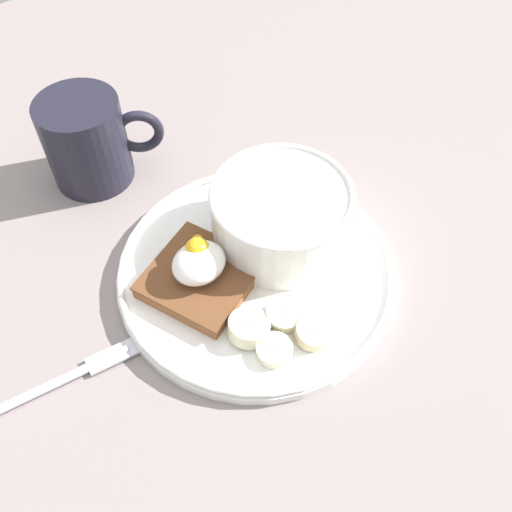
{
  "coord_description": "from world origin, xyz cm",
  "views": [
    {
      "loc": [
        -19.44,
        -23.3,
        44.73
      ],
      "look_at": [
        0.0,
        0.0,
        5.0
      ],
      "focal_mm": 40.0,
      "sensor_mm": 36.0,
      "label": 1
    }
  ],
  "objects_px": {
    "poached_egg": "(199,261)",
    "banana_slice_front": "(274,350)",
    "banana_slice_left": "(313,332)",
    "coffee_mug": "(88,140)",
    "knife": "(83,370)",
    "toast_slice": "(201,277)",
    "oatmeal_bowl": "(281,214)",
    "banana_slice_right": "(249,328)",
    "banana_slice_back": "(285,315)"
  },
  "relations": [
    {
      "from": "oatmeal_bowl",
      "to": "banana_slice_front",
      "type": "relative_size",
      "value": 3.49
    },
    {
      "from": "banana_slice_left",
      "to": "banana_slice_back",
      "type": "height_order",
      "value": "same"
    },
    {
      "from": "banana_slice_back",
      "to": "knife",
      "type": "height_order",
      "value": "banana_slice_back"
    },
    {
      "from": "banana_slice_back",
      "to": "banana_slice_left",
      "type": "bearing_deg",
      "value": -77.99
    },
    {
      "from": "poached_egg",
      "to": "banana_slice_left",
      "type": "relative_size",
      "value": 1.38
    },
    {
      "from": "coffee_mug",
      "to": "banana_slice_left",
      "type": "bearing_deg",
      "value": -83.03
    },
    {
      "from": "oatmeal_bowl",
      "to": "banana_slice_back",
      "type": "xyz_separation_m",
      "value": [
        -0.06,
        -0.07,
        -0.02
      ]
    },
    {
      "from": "oatmeal_bowl",
      "to": "banana_slice_right",
      "type": "bearing_deg",
      "value": -144.94
    },
    {
      "from": "banana_slice_left",
      "to": "banana_slice_back",
      "type": "relative_size",
      "value": 0.93
    },
    {
      "from": "toast_slice",
      "to": "poached_egg",
      "type": "distance_m",
      "value": 0.02
    },
    {
      "from": "toast_slice",
      "to": "banana_slice_back",
      "type": "height_order",
      "value": "same"
    },
    {
      "from": "toast_slice",
      "to": "banana_slice_front",
      "type": "bearing_deg",
      "value": -87.41
    },
    {
      "from": "banana_slice_front",
      "to": "banana_slice_back",
      "type": "height_order",
      "value": "banana_slice_back"
    },
    {
      "from": "coffee_mug",
      "to": "knife",
      "type": "xyz_separation_m",
      "value": [
        -0.13,
        -0.19,
        -0.04
      ]
    },
    {
      "from": "banana_slice_front",
      "to": "toast_slice",
      "type": "bearing_deg",
      "value": 92.59
    },
    {
      "from": "banana_slice_left",
      "to": "knife",
      "type": "distance_m",
      "value": 0.19
    },
    {
      "from": "oatmeal_bowl",
      "to": "coffee_mug",
      "type": "distance_m",
      "value": 0.21
    },
    {
      "from": "poached_egg",
      "to": "toast_slice",
      "type": "bearing_deg",
      "value": -122.66
    },
    {
      "from": "poached_egg",
      "to": "banana_slice_front",
      "type": "relative_size",
      "value": 1.61
    },
    {
      "from": "banana_slice_front",
      "to": "knife",
      "type": "relative_size",
      "value": 0.25
    },
    {
      "from": "banana_slice_right",
      "to": "toast_slice",
      "type": "bearing_deg",
      "value": 90.03
    },
    {
      "from": "oatmeal_bowl",
      "to": "poached_egg",
      "type": "bearing_deg",
      "value": 176.74
    },
    {
      "from": "oatmeal_bowl",
      "to": "banana_slice_front",
      "type": "bearing_deg",
      "value": -133.31
    },
    {
      "from": "toast_slice",
      "to": "banana_slice_right",
      "type": "bearing_deg",
      "value": -89.97
    },
    {
      "from": "oatmeal_bowl",
      "to": "banana_slice_right",
      "type": "relative_size",
      "value": 2.91
    },
    {
      "from": "oatmeal_bowl",
      "to": "poached_egg",
      "type": "relative_size",
      "value": 2.17
    },
    {
      "from": "banana_slice_front",
      "to": "coffee_mug",
      "type": "bearing_deg",
      "value": 90.38
    },
    {
      "from": "poached_egg",
      "to": "banana_slice_front",
      "type": "height_order",
      "value": "poached_egg"
    },
    {
      "from": "knife",
      "to": "banana_slice_left",
      "type": "bearing_deg",
      "value": -31.5
    },
    {
      "from": "poached_egg",
      "to": "banana_slice_left",
      "type": "xyz_separation_m",
      "value": [
        0.04,
        -0.1,
        -0.02
      ]
    },
    {
      "from": "oatmeal_bowl",
      "to": "knife",
      "type": "height_order",
      "value": "oatmeal_bowl"
    },
    {
      "from": "banana_slice_right",
      "to": "banana_slice_left",
      "type": "bearing_deg",
      "value": -43.83
    },
    {
      "from": "oatmeal_bowl",
      "to": "banana_slice_back",
      "type": "relative_size",
      "value": 2.79
    },
    {
      "from": "oatmeal_bowl",
      "to": "banana_slice_right",
      "type": "xyz_separation_m",
      "value": [
        -0.09,
        -0.06,
        -0.02
      ]
    },
    {
      "from": "coffee_mug",
      "to": "banana_slice_front",
      "type": "bearing_deg",
      "value": -89.62
    },
    {
      "from": "toast_slice",
      "to": "banana_slice_back",
      "type": "bearing_deg",
      "value": -66.9
    },
    {
      "from": "toast_slice",
      "to": "banana_slice_left",
      "type": "distance_m",
      "value": 0.11
    },
    {
      "from": "banana_slice_back",
      "to": "coffee_mug",
      "type": "bearing_deg",
      "value": 96.44
    },
    {
      "from": "poached_egg",
      "to": "banana_slice_front",
      "type": "xyz_separation_m",
      "value": [
        0.0,
        -0.1,
        -0.03
      ]
    },
    {
      "from": "coffee_mug",
      "to": "knife",
      "type": "distance_m",
      "value": 0.23
    },
    {
      "from": "toast_slice",
      "to": "banana_slice_left",
      "type": "relative_size",
      "value": 2.6
    },
    {
      "from": "poached_egg",
      "to": "banana_slice_right",
      "type": "bearing_deg",
      "value": -90.71
    },
    {
      "from": "banana_slice_left",
      "to": "poached_egg",
      "type": "bearing_deg",
      "value": 109.61
    },
    {
      "from": "banana_slice_front",
      "to": "banana_slice_right",
      "type": "height_order",
      "value": "banana_slice_right"
    },
    {
      "from": "banana_slice_left",
      "to": "banana_slice_right",
      "type": "bearing_deg",
      "value": 136.17
    },
    {
      "from": "banana_slice_right",
      "to": "banana_slice_front",
      "type": "bearing_deg",
      "value": -81.33
    },
    {
      "from": "toast_slice",
      "to": "coffee_mug",
      "type": "xyz_separation_m",
      "value": [
        0.0,
        0.19,
        0.03
      ]
    },
    {
      "from": "banana_slice_right",
      "to": "coffee_mug",
      "type": "height_order",
      "value": "coffee_mug"
    },
    {
      "from": "banana_slice_back",
      "to": "banana_slice_front",
      "type": "bearing_deg",
      "value": -146.49
    },
    {
      "from": "poached_egg",
      "to": "banana_slice_front",
      "type": "bearing_deg",
      "value": -87.98
    }
  ]
}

